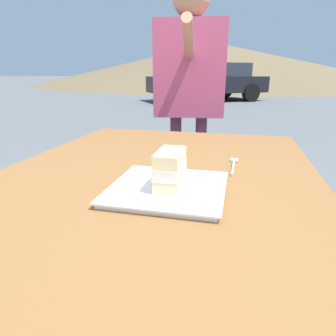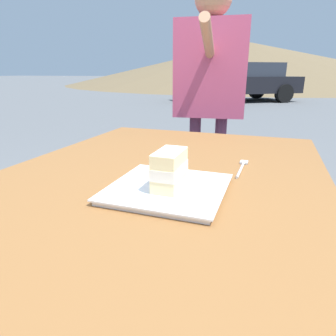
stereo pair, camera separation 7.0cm
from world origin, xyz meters
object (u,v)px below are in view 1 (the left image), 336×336
dessert_fork (233,165)px  parked_car_near (208,81)px  cake_slice (170,169)px  diner_person (190,74)px  patio_table (132,234)px  dessert_plate (168,189)px

dessert_fork → parked_car_near: 10.37m
dessert_fork → cake_slice: bearing=-29.1°
diner_person → parked_car_near: (-9.44, -0.86, -0.28)m
patio_table → cake_slice: cake_slice is taller
diner_person → dessert_fork: bearing=18.3°
patio_table → dessert_plate: 0.14m
cake_slice → diner_person: diner_person is taller
dessert_fork → patio_table: bearing=-34.1°
dessert_plate → cake_slice: 0.05m
diner_person → patio_table: bearing=3.3°
dessert_plate → cake_slice: bearing=36.0°
patio_table → dessert_fork: dessert_fork is taller
dessert_plate → diner_person: size_ratio=0.19×
cake_slice → patio_table: bearing=-48.7°
dessert_fork → diner_person: bearing=-161.7°
dessert_fork → parked_car_near: size_ratio=0.04×
dessert_plate → parked_car_near: size_ratio=0.06×
patio_table → cake_slice: (-0.07, 0.08, 0.14)m
patio_table → diner_person: (-1.19, -0.07, 0.35)m
cake_slice → dessert_fork: 0.30m
dessert_plate → dessert_fork: dessert_plate is taller
dessert_plate → dessert_fork: size_ratio=1.62×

